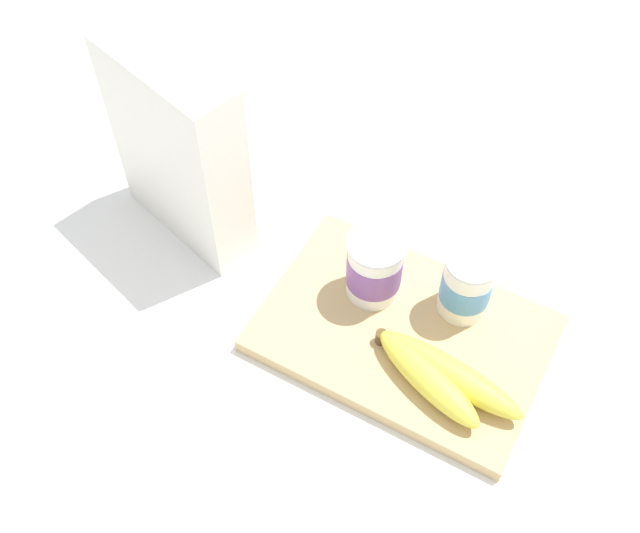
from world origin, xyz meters
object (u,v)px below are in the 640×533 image
cereal_box (179,151)px  yogurt_cup_back (467,285)px  cutting_board (403,333)px  banana_bunch (440,375)px  yogurt_cup_front (374,267)px

cereal_box → yogurt_cup_back: size_ratio=2.93×
cutting_board → cereal_box: cereal_box is taller
banana_bunch → yogurt_cup_front: bearing=147.0°
cutting_board → banana_bunch: size_ratio=1.77×
cutting_board → cereal_box: bearing=175.1°
yogurt_cup_front → cereal_box: bearing=-178.9°
yogurt_cup_front → yogurt_cup_back: 0.11m
cereal_box → banana_bunch: cereal_box is taller
yogurt_cup_front → yogurt_cup_back: bearing=15.6°
cutting_board → yogurt_cup_back: yogurt_cup_back is taller
cutting_board → banana_bunch: bearing=-36.1°
cereal_box → yogurt_cup_front: (0.27, 0.01, -0.07)m
cereal_box → banana_bunch: size_ratio=1.41×
yogurt_cup_front → banana_bunch: 0.15m
yogurt_cup_front → banana_bunch: (0.12, -0.08, -0.03)m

